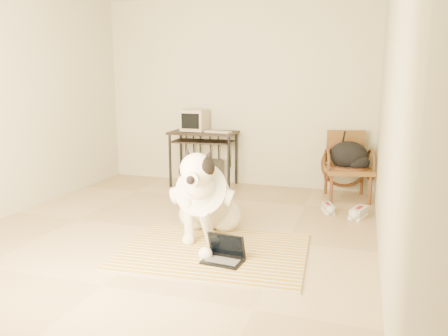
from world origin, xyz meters
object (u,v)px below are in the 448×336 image
at_px(dog, 205,199).
at_px(crt_monitor, 195,120).
at_px(pc_tower, 213,174).
at_px(laptop, 224,254).
at_px(rattan_chair, 347,165).
at_px(backpack, 350,156).
at_px(computer_desk, 203,139).

relative_size(dog, crt_monitor, 3.70).
bearing_deg(pc_tower, crt_monitor, 161.84).
xyz_separation_m(crt_monitor, pc_tower, (0.32, -0.10, -0.76)).
bearing_deg(dog, laptop, -56.24).
distance_m(rattan_chair, backpack, 0.15).
distance_m(crt_monitor, backpack, 2.27).
bearing_deg(rattan_chair, laptop, -109.68).
distance_m(pc_tower, rattan_chair, 1.89).
height_order(crt_monitor, pc_tower, crt_monitor).
relative_size(dog, backpack, 2.57).
bearing_deg(crt_monitor, rattan_chair, -4.29).
relative_size(pc_tower, backpack, 0.80).
xyz_separation_m(dog, rattan_chair, (1.26, 1.94, 0.06)).
bearing_deg(crt_monitor, laptop, -63.89).
xyz_separation_m(dog, pc_tower, (-0.62, 2.00, -0.19)).
bearing_deg(computer_desk, pc_tower, -8.74).
bearing_deg(dog, rattan_chair, 57.02).
bearing_deg(pc_tower, dog, -72.86).
height_order(laptop, backpack, backpack).
bearing_deg(crt_monitor, backpack, -6.17).
bearing_deg(crt_monitor, pc_tower, -18.16).
distance_m(laptop, crt_monitor, 3.08).
bearing_deg(computer_desk, laptop, -66.11).
bearing_deg(backpack, dog, -124.65).
height_order(dog, rattan_chair, dog).
bearing_deg(computer_desk, crt_monitor, 153.58).
bearing_deg(dog, pc_tower, 107.14).
xyz_separation_m(dog, backpack, (1.29, 1.86, 0.19)).
bearing_deg(dog, backpack, 55.35).
distance_m(pc_tower, backpack, 1.95).
height_order(pc_tower, backpack, backpack).
relative_size(laptop, computer_desk, 0.36).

